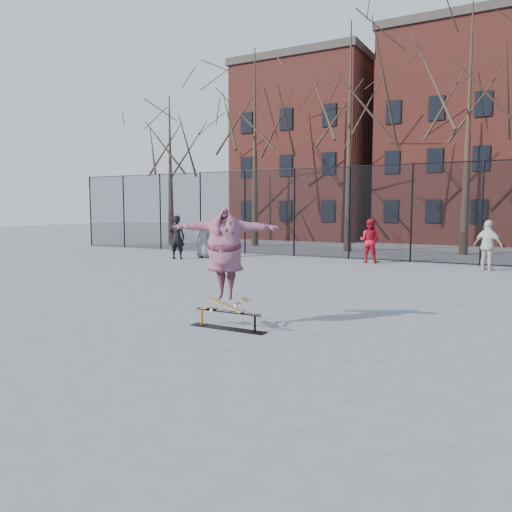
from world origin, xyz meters
The scene contains 11 objects.
ground centered at (0.00, 0.00, 0.00)m, with size 100.00×100.00×0.00m, color slate.
skate_rail centered at (0.73, -0.12, 0.13)m, with size 1.54×0.24×0.34m.
skateboard centered at (0.69, -0.12, 0.39)m, with size 0.82×0.20×0.10m, color #A57E42, non-canonical shape.
skater centered at (0.69, -0.12, 1.27)m, with size 2.05×0.56×1.67m, color #4B3E9B.
bystander_grey centered at (-7.18, 10.38, 0.82)m, with size 0.80×0.52×1.64m, color slate.
bystander_black centered at (-7.92, 9.44, 0.94)m, with size 0.69×0.45×1.89m, color black.
bystander_red centered at (-0.19, 12.00, 0.89)m, with size 0.86×0.67×1.77m, color #B40F21.
bystander_white centered at (4.17, 11.49, 0.89)m, with size 1.05×0.44×1.78m, color silver.
fence centered at (-0.01, 13.00, 2.05)m, with size 34.03×0.07×4.00m.
tree_row centered at (-0.25, 17.15, 7.36)m, with size 33.66×7.46×10.67m.
rowhouses centered at (0.72, 26.00, 6.06)m, with size 29.00×7.00×13.00m.
Camera 1 is at (5.54, -7.67, 2.20)m, focal length 35.00 mm.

